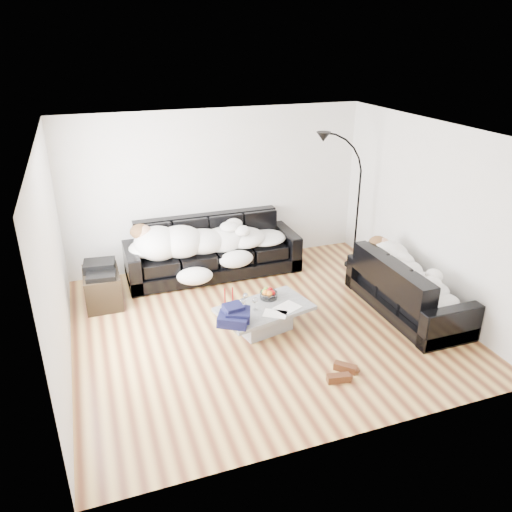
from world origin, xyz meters
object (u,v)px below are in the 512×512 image
object	(u,v)px
wine_glass_c	(255,304)
sleeper_back	(213,237)
sleeper_right	(410,271)
candle_right	(233,295)
fruit_bowl	(269,293)
floor_lamp	(358,209)
candle_left	(225,297)
shoes	(342,373)
wine_glass_a	(246,299)
coffee_table	(265,319)
wine_glass_b	(242,305)
sofa_back	(213,247)
sofa_right	(408,286)
av_cabinet	(103,288)
stereo	(100,268)

from	to	relation	value
wine_glass_c	sleeper_back	bearing A→B (deg)	91.12
sleeper_right	candle_right	size ratio (longest dim) A/B	7.42
fruit_bowl	floor_lamp	bearing A→B (deg)	31.12
fruit_bowl	candle_left	world-z (taller)	candle_left
shoes	sleeper_back	bearing A→B (deg)	124.09
wine_glass_a	floor_lamp	distance (m)	2.78
coffee_table	wine_glass_a	world-z (taller)	wine_glass_a
wine_glass_b	shoes	size ratio (longest dim) A/B	0.40
sofa_back	sleeper_back	distance (m)	0.21
sofa_back	sofa_right	size ratio (longest dim) A/B	1.40
sofa_back	wine_glass_a	distance (m)	1.83
wine_glass_a	wine_glass_b	bearing A→B (deg)	-124.91
sofa_back	candle_right	bearing A→B (deg)	-96.01
sofa_right	coffee_table	distance (m)	2.11
fruit_bowl	sofa_back	bearing A→B (deg)	100.46
av_cabinet	floor_lamp	distance (m)	4.21
sleeper_right	wine_glass_b	world-z (taller)	sleeper_right
floor_lamp	av_cabinet	bearing A→B (deg)	-174.45
sofa_right	candle_left	distance (m)	2.60
sofa_right	shoes	size ratio (longest dim) A/B	4.43
coffee_table	floor_lamp	distance (m)	2.72
sofa_right	sleeper_right	bearing A→B (deg)	-180.00
sofa_right	wine_glass_a	world-z (taller)	sofa_right
coffee_table	shoes	bearing A→B (deg)	-68.12
candle_left	shoes	xyz separation A→B (m)	(0.98, -1.45, -0.43)
wine_glass_b	wine_glass_c	distance (m)	0.16
wine_glass_b	candle_right	size ratio (longest dim) A/B	0.77
wine_glass_b	floor_lamp	xyz separation A→B (m)	(2.46, 1.43, 0.58)
sofa_back	coffee_table	xyz separation A→B (m)	(0.19, -1.95, -0.28)
fruit_bowl	stereo	size ratio (longest dim) A/B	0.54
sleeper_back	coffee_table	distance (m)	1.97
shoes	av_cabinet	distance (m)	3.68
coffee_table	wine_glass_a	distance (m)	0.37
wine_glass_b	candle_left	size ratio (longest dim) A/B	0.72
av_cabinet	sofa_back	bearing A→B (deg)	14.68
sleeper_right	candle_right	world-z (taller)	sleeper_right
wine_glass_c	fruit_bowl	bearing A→B (deg)	40.44
fruit_bowl	av_cabinet	size ratio (longest dim) A/B	0.33
sofa_right	av_cabinet	xyz separation A→B (m)	(-4.06, 1.68, -0.15)
coffee_table	sleeper_right	bearing A→B (deg)	-5.37
candle_left	stereo	bearing A→B (deg)	139.76
wine_glass_b	wine_glass_a	bearing A→B (deg)	55.09
av_cabinet	sofa_right	bearing A→B (deg)	-22.29
coffee_table	floor_lamp	xyz separation A→B (m)	(2.16, 1.43, 0.84)
floor_lamp	coffee_table	bearing A→B (deg)	-140.20
sofa_back	candle_right	distance (m)	1.72
candle_left	wine_glass_c	bearing A→B (deg)	-36.64
wine_glass_a	wine_glass_b	xyz separation A→B (m)	(-0.08, -0.12, -0.00)
sofa_back	av_cabinet	size ratio (longest dim) A/B	3.82
fruit_bowl	sleeper_back	bearing A→B (deg)	100.76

